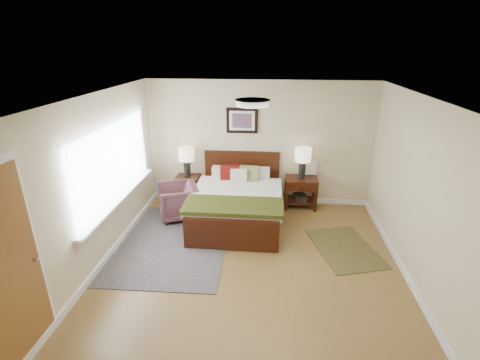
{
  "coord_description": "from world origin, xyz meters",
  "views": [
    {
      "loc": [
        0.26,
        -4.27,
        3.14
      ],
      "look_at": [
        -0.25,
        0.99,
        1.05
      ],
      "focal_mm": 26.0,
      "sensor_mm": 36.0,
      "label": 1
    }
  ],
  "objects": [
    {
      "name": "ceiling",
      "position": [
        0.0,
        0.0,
        2.5
      ],
      "size": [
        4.5,
        5.0,
        0.02
      ],
      "primitive_type": "cube",
      "color": "white",
      "rests_on": "back_wall"
    },
    {
      "name": "lamp_right",
      "position": [
        0.86,
        2.27,
        1.05
      ],
      "size": [
        0.31,
        0.31,
        0.61
      ],
      "color": "black",
      "rests_on": "nightstand_right"
    },
    {
      "name": "back_wall",
      "position": [
        0.0,
        2.5,
        1.25
      ],
      "size": [
        4.5,
        0.04,
        2.5
      ],
      "primitive_type": "cube",
      "color": "beige",
      "rests_on": "ground"
    },
    {
      "name": "rug_persian",
      "position": [
        -1.35,
        0.68,
        0.01
      ],
      "size": [
        1.86,
        2.58,
        0.01
      ],
      "primitive_type": "cube",
      "rotation": [
        0.0,
        0.0,
        0.02
      ],
      "color": "#0D1944",
      "rests_on": "ground"
    },
    {
      "name": "window",
      "position": [
        -2.2,
        0.7,
        1.38
      ],
      "size": [
        0.11,
        2.72,
        1.32
      ],
      "color": "silver",
      "rests_on": "left_wall"
    },
    {
      "name": "floor",
      "position": [
        0.0,
        0.0,
        0.0
      ],
      "size": [
        5.0,
        5.0,
        0.0
      ],
      "primitive_type": "plane",
      "color": "brown",
      "rests_on": "ground"
    },
    {
      "name": "right_wall",
      "position": [
        2.25,
        0.0,
        1.25
      ],
      "size": [
        0.04,
        5.0,
        2.5
      ],
      "primitive_type": "cube",
      "color": "beige",
      "rests_on": "ground"
    },
    {
      "name": "door",
      "position": [
        -2.23,
        -1.75,
        1.07
      ],
      "size": [
        0.06,
        1.0,
        2.18
      ],
      "color": "silver",
      "rests_on": "ground"
    },
    {
      "name": "lamp_left",
      "position": [
        -1.46,
        2.27,
        1.0
      ],
      "size": [
        0.31,
        0.31,
        0.61
      ],
      "color": "black",
      "rests_on": "nightstand_left"
    },
    {
      "name": "nightstand_left",
      "position": [
        -1.46,
        2.25,
        0.46
      ],
      "size": [
        0.48,
        0.44,
        0.58
      ],
      "color": "#361708",
      "rests_on": "ground"
    },
    {
      "name": "rug_navy",
      "position": [
        1.5,
        0.75,
        0.01
      ],
      "size": [
        1.22,
        1.52,
        0.01
      ],
      "primitive_type": "cube",
      "rotation": [
        0.0,
        0.0,
        0.28
      ],
      "color": "black",
      "rests_on": "ground"
    },
    {
      "name": "front_wall",
      "position": [
        0.0,
        -2.5,
        1.25
      ],
      "size": [
        4.5,
        0.04,
        2.5
      ],
      "primitive_type": "cube",
      "color": "beige",
      "rests_on": "ground"
    },
    {
      "name": "armchair",
      "position": [
        -1.49,
        1.6,
        0.33
      ],
      "size": [
        0.93,
        0.92,
        0.66
      ],
      "primitive_type": "imported",
      "rotation": [
        0.0,
        0.0,
        -1.2
      ],
      "color": "brown",
      "rests_on": "ground"
    },
    {
      "name": "nightstand_right",
      "position": [
        0.86,
        2.26,
        0.39
      ],
      "size": [
        0.64,
        0.48,
        0.63
      ],
      "color": "#361708",
      "rests_on": "ground"
    },
    {
      "name": "wall_art",
      "position": [
        -0.35,
        2.47,
        1.72
      ],
      "size": [
        0.62,
        0.05,
        0.5
      ],
      "color": "black",
      "rests_on": "back_wall"
    },
    {
      "name": "ceil_fixture",
      "position": [
        0.0,
        0.0,
        2.47
      ],
      "size": [
        0.44,
        0.44,
        0.08
      ],
      "color": "white",
      "rests_on": "ceiling"
    },
    {
      "name": "left_wall",
      "position": [
        -2.25,
        0.0,
        1.25
      ],
      "size": [
        0.04,
        5.0,
        2.5
      ],
      "primitive_type": "cube",
      "color": "beige",
      "rests_on": "ground"
    },
    {
      "name": "bed",
      "position": [
        -0.35,
        1.52,
        0.5
      ],
      "size": [
        1.66,
        2.0,
        1.07
      ],
      "color": "#361708",
      "rests_on": "ground"
    }
  ]
}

